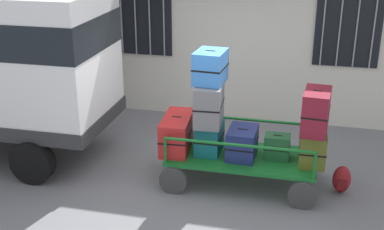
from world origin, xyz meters
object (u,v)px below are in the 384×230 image
(suitcase_midleft_top, at_px, (210,67))
(suitcase_center_bottom, at_px, (242,143))
(luggage_cart, at_px, (242,160))
(suitcase_midright_bottom, at_px, (277,147))
(suitcase_midleft_bottom, at_px, (209,137))
(backpack, at_px, (342,180))
(suitcase_right_bottom, at_px, (313,146))
(suitcase_right_middle, at_px, (316,111))
(suitcase_left_bottom, at_px, (177,133))
(suitcase_midleft_middle, at_px, (209,104))

(suitcase_midleft_top, relative_size, suitcase_center_bottom, 0.97)
(luggage_cart, height_order, suitcase_midright_bottom, suitcase_midright_bottom)
(suitcase_midleft_bottom, xyz_separation_m, backpack, (2.04, 0.01, -0.51))
(suitcase_center_bottom, xyz_separation_m, suitcase_right_bottom, (1.04, 0.06, 0.02))
(luggage_cart, xyz_separation_m, suitcase_right_middle, (1.04, 0.01, 0.90))
(luggage_cart, distance_m, backpack, 1.53)
(backpack, bearing_deg, luggage_cart, -178.32)
(suitcase_left_bottom, relative_size, suitcase_right_bottom, 1.43)
(suitcase_midleft_bottom, bearing_deg, suitcase_midleft_top, -90.00)
(suitcase_midleft_bottom, height_order, suitcase_midleft_middle, suitcase_midleft_middle)
(suitcase_midleft_top, relative_size, suitcase_midright_bottom, 1.52)
(suitcase_left_bottom, height_order, suitcase_right_bottom, suitcase_left_bottom)
(suitcase_right_middle, relative_size, backpack, 1.56)
(suitcase_right_bottom, bearing_deg, suitcase_midleft_middle, -177.34)
(suitcase_midright_bottom, bearing_deg, suitcase_right_middle, -3.01)
(suitcase_right_bottom, bearing_deg, suitcase_midleft_bottom, -179.98)
(suitcase_midleft_bottom, height_order, suitcase_right_bottom, suitcase_midleft_bottom)
(suitcase_midleft_bottom, relative_size, suitcase_right_middle, 0.86)
(suitcase_center_bottom, distance_m, suitcase_midright_bottom, 0.53)
(suitcase_midright_bottom, bearing_deg, suitcase_left_bottom, 179.99)
(luggage_cart, height_order, suitcase_right_middle, suitcase_right_middle)
(luggage_cart, relative_size, suitcase_midleft_middle, 3.36)
(suitcase_left_bottom, distance_m, suitcase_right_bottom, 2.09)
(backpack, bearing_deg, suitcase_right_middle, -175.98)
(suitcase_midright_bottom, bearing_deg, suitcase_midleft_top, -179.45)
(suitcase_midleft_bottom, distance_m, suitcase_right_bottom, 1.57)
(luggage_cart, relative_size, suitcase_right_middle, 3.40)
(luggage_cart, bearing_deg, suitcase_left_bottom, 177.86)
(suitcase_midleft_middle, distance_m, suitcase_midleft_top, 0.56)
(suitcase_left_bottom, bearing_deg, suitcase_center_bottom, -3.70)
(suitcase_right_bottom, xyz_separation_m, backpack, (0.47, 0.01, -0.50))
(backpack, bearing_deg, suitcase_midright_bottom, -179.67)
(backpack, bearing_deg, suitcase_midleft_top, -179.56)
(suitcase_midright_bottom, bearing_deg, suitcase_midleft_bottom, -179.71)
(suitcase_midleft_middle, xyz_separation_m, suitcase_midright_bottom, (1.04, 0.08, -0.63))
(suitcase_right_middle, bearing_deg, suitcase_midright_bottom, 176.99)
(suitcase_midleft_top, xyz_separation_m, backpack, (2.04, 0.02, -1.63))
(suitcase_midleft_middle, height_order, suitcase_right_bottom, suitcase_midleft_middle)
(suitcase_midleft_top, xyz_separation_m, suitcase_center_bottom, (0.52, -0.06, -1.15))
(suitcase_left_bottom, xyz_separation_m, suitcase_midleft_top, (0.52, -0.01, 1.11))
(suitcase_left_bottom, bearing_deg, suitcase_right_bottom, -0.14)
(suitcase_midright_bottom, distance_m, suitcase_right_bottom, 0.53)
(suitcase_midleft_middle, bearing_deg, luggage_cart, 4.25)
(suitcase_left_bottom, relative_size, suitcase_midleft_middle, 1.37)
(suitcase_center_bottom, relative_size, suitcase_right_middle, 0.90)
(suitcase_center_bottom, bearing_deg, suitcase_right_bottom, 3.42)
(suitcase_midleft_middle, height_order, suitcase_midright_bottom, suitcase_midleft_middle)
(suitcase_left_bottom, relative_size, backpack, 2.17)
(suitcase_center_bottom, distance_m, backpack, 1.59)
(suitcase_midleft_middle, bearing_deg, backpack, 2.34)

